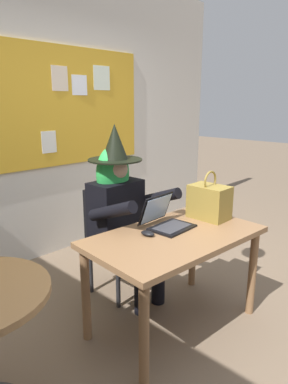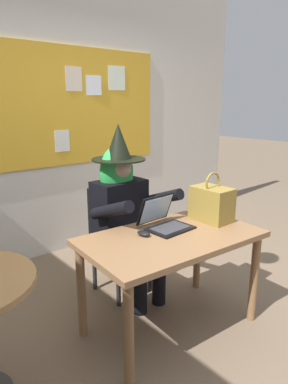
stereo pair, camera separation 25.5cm
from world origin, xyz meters
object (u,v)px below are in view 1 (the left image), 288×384
(desk_main, at_px, (175,247))
(chair_at_desk, at_px, (112,234))
(computer_mouse, at_px, (148,233))
(laptop, at_px, (166,220))
(handbag, at_px, (209,202))
(person_costumed, at_px, (121,204))

(desk_main, distance_m, chair_at_desk, 0.72)
(chair_at_desk, bearing_deg, computer_mouse, -19.04)
(chair_at_desk, height_order, laptop, laptop)
(laptop, bearing_deg, computer_mouse, -174.78)
(computer_mouse, distance_m, handbag, 0.62)
(person_costumed, distance_m, computer_mouse, 0.52)
(desk_main, distance_m, laptop, 0.22)
(person_costumed, relative_size, handbag, 3.80)
(chair_at_desk, height_order, handbag, handbag)
(laptop, height_order, computer_mouse, laptop)
(computer_mouse, bearing_deg, person_costumed, 59.80)
(chair_at_desk, relative_size, computer_mouse, 8.74)
(laptop, xyz_separation_m, handbag, (0.38, -0.12, 0.08))
(desk_main, height_order, laptop, laptop)
(laptop, height_order, handbag, handbag)
(person_costumed, bearing_deg, computer_mouse, -23.00)
(handbag, bearing_deg, laptop, 163.05)
(desk_main, distance_m, handbag, 0.50)
(laptop, relative_size, handbag, 0.86)
(person_costumed, relative_size, laptop, 4.43)
(person_costumed, relative_size, computer_mouse, 13.81)
(laptop, bearing_deg, handbag, -19.27)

